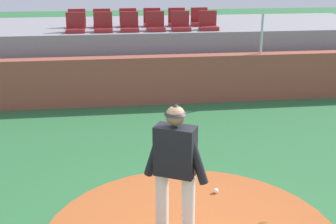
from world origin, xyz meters
name	(u,v)px	position (x,y,z in m)	size (l,w,h in m)	color
pitcher	(175,162)	(-0.20, 0.04, 1.19)	(0.76, 0.47, 1.71)	white
baseball	(216,191)	(0.56, 1.02, 0.23)	(0.07, 0.07, 0.07)	white
brick_barrier	(147,80)	(0.00, 6.22, 0.60)	(15.30, 0.40, 1.21)	#974C3B
fence_post_right	(262,34)	(2.93, 6.22, 1.72)	(0.06, 0.06, 1.02)	silver
bleacher_platform	(139,52)	(0.00, 8.81, 0.84)	(14.16, 4.09, 1.69)	gray
stadium_chair_0	(75,26)	(-1.75, 7.29, 1.84)	(0.48, 0.44, 0.50)	maroon
stadium_chair_1	(103,26)	(-1.03, 7.28, 1.84)	(0.48, 0.44, 0.50)	maroon
stadium_chair_2	(129,25)	(-0.35, 7.29, 1.84)	(0.48, 0.44, 0.50)	maroon
stadium_chair_3	(156,25)	(0.35, 7.29, 1.84)	(0.48, 0.44, 0.50)	maroon
stadium_chair_4	(181,24)	(1.02, 7.26, 1.84)	(0.48, 0.44, 0.50)	maroon
stadium_chair_5	(208,24)	(1.78, 7.28, 1.84)	(0.48, 0.44, 0.50)	maroon
stadium_chair_6	(77,22)	(-1.76, 8.20, 1.84)	(0.48, 0.44, 0.50)	maroon
stadium_chair_7	(102,22)	(-1.07, 8.17, 1.84)	(0.48, 0.44, 0.50)	maroon
stadium_chair_8	(128,21)	(-0.34, 8.20, 1.84)	(0.48, 0.44, 0.50)	maroon
stadium_chair_9	(152,21)	(0.35, 8.21, 1.84)	(0.48, 0.44, 0.50)	maroon
stadium_chair_10	(177,20)	(1.06, 8.17, 1.84)	(0.48, 0.44, 0.50)	maroon
stadium_chair_11	(200,20)	(1.72, 8.17, 1.84)	(0.48, 0.44, 0.50)	maroon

